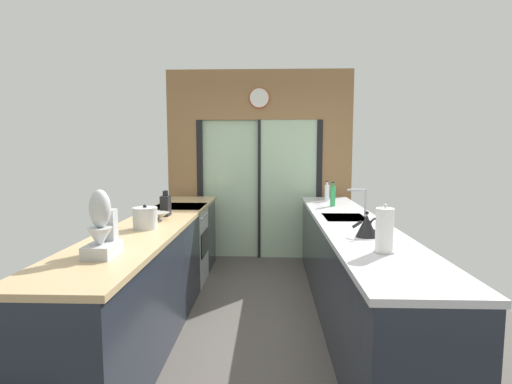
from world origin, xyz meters
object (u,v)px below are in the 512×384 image
(knife_block, at_px, (166,206))
(stock_pot, at_px, (145,218))
(mixing_bowl, at_px, (158,216))
(oven_range, at_px, (180,245))
(soap_bottle_far, at_px, (327,192))
(paper_towel_roll, at_px, (384,231))
(stand_mixer, at_px, (102,231))
(kettle, at_px, (367,226))
(soap_bottle_near, at_px, (333,196))

(knife_block, xyz_separation_m, stock_pot, (-0.00, -0.65, -0.01))
(mixing_bowl, bearing_deg, oven_range, 91.11)
(soap_bottle_far, distance_m, paper_towel_roll, 2.57)
(stand_mixer, xyz_separation_m, soap_bottle_far, (1.78, 2.71, -0.05))
(knife_block, xyz_separation_m, kettle, (1.78, -0.90, -0.02))
(mixing_bowl, bearing_deg, paper_towel_roll, -31.49)
(soap_bottle_near, bearing_deg, stand_mixer, -128.47)
(mixing_bowl, xyz_separation_m, soap_bottle_near, (1.78, 1.01, 0.08))
(mixing_bowl, relative_size, paper_towel_roll, 0.68)
(mixing_bowl, relative_size, knife_block, 0.84)
(soap_bottle_near, bearing_deg, knife_block, -157.59)
(mixing_bowl, relative_size, soap_bottle_near, 0.75)
(oven_range, relative_size, soap_bottle_far, 3.56)
(knife_block, distance_m, paper_towel_roll, 2.24)
(stand_mixer, relative_size, stock_pot, 2.04)
(kettle, bearing_deg, stand_mixer, -161.16)
(mixing_bowl, bearing_deg, soap_bottle_far, 39.72)
(soap_bottle_near, relative_size, paper_towel_roll, 0.90)
(knife_block, relative_size, stand_mixer, 0.61)
(kettle, relative_size, soap_bottle_near, 0.85)
(mixing_bowl, xyz_separation_m, knife_block, (0.00, 0.27, 0.06))
(knife_block, height_order, paper_towel_roll, paper_towel_roll)
(paper_towel_roll, bearing_deg, stock_pot, 158.32)
(paper_towel_roll, bearing_deg, stand_mixer, -175.37)
(oven_range, height_order, stock_pot, stock_pot)
(soap_bottle_far, bearing_deg, kettle, -89.94)
(kettle, bearing_deg, paper_towel_roll, -90.25)
(oven_range, bearing_deg, stock_pot, -89.21)
(stand_mixer, distance_m, kettle, 1.88)
(mixing_bowl, height_order, soap_bottle_near, soap_bottle_near)
(soap_bottle_near, bearing_deg, paper_towel_roll, -90.00)
(oven_range, relative_size, soap_bottle_near, 3.21)
(oven_range, bearing_deg, mixing_bowl, -88.89)
(soap_bottle_near, distance_m, paper_towel_roll, 2.10)
(stock_pot, bearing_deg, kettle, -7.79)
(soap_bottle_near, bearing_deg, stock_pot, -142.04)
(oven_range, bearing_deg, kettle, -41.23)
(oven_range, distance_m, paper_towel_roll, 2.79)
(stock_pot, height_order, soap_bottle_near, soap_bottle_near)
(kettle, xyz_separation_m, soap_bottle_far, (-0.00, 2.11, 0.02))
(mixing_bowl, relative_size, soap_bottle_far, 0.83)
(oven_range, height_order, knife_block, knife_block)
(mixing_bowl, distance_m, knife_block, 0.28)
(knife_block, bearing_deg, mixing_bowl, -90.00)
(oven_range, xyz_separation_m, mixing_bowl, (0.02, -0.95, 0.51))
(kettle, distance_m, soap_bottle_far, 2.11)
(stand_mixer, bearing_deg, kettle, 18.84)
(knife_block, xyz_separation_m, soap_bottle_near, (1.78, 0.73, 0.02))
(mixing_bowl, height_order, stock_pot, stock_pot)
(soap_bottle_far, bearing_deg, oven_range, -163.65)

